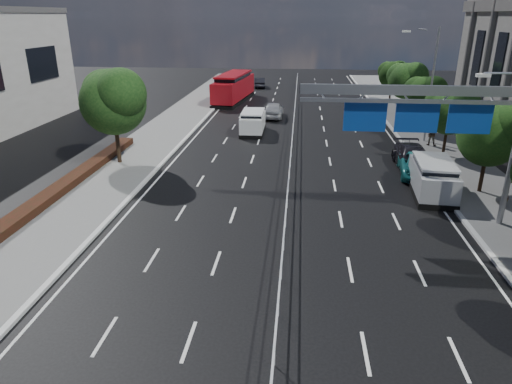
{
  "coord_description": "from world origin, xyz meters",
  "views": [
    {
      "loc": [
        0.49,
        -11.67,
        9.81
      ],
      "look_at": [
        -1.32,
        7.29,
        2.4
      ],
      "focal_mm": 32.0,
      "sensor_mm": 36.0,
      "label": 1
    }
  ],
  "objects_px": {
    "pedestrian_b": "(431,133)",
    "red_bus": "(234,87)",
    "white_minivan": "(253,122)",
    "silver_minivan": "(433,178)",
    "parked_car_dark": "(413,157)",
    "near_car_dark": "(260,83)",
    "pedestrian_a": "(506,193)",
    "overhead_gantry": "(435,112)",
    "parked_car_teal": "(418,166)",
    "near_car_silver": "(273,110)"
  },
  "relations": [
    {
      "from": "near_car_dark",
      "to": "parked_car_teal",
      "type": "bearing_deg",
      "value": 104.69
    },
    {
      "from": "near_car_dark",
      "to": "near_car_silver",
      "type": "bearing_deg",
      "value": 93.76
    },
    {
      "from": "pedestrian_a",
      "to": "pedestrian_b",
      "type": "xyz_separation_m",
      "value": [
        -0.74,
        12.38,
        0.18
      ]
    },
    {
      "from": "near_car_silver",
      "to": "near_car_dark",
      "type": "bearing_deg",
      "value": -80.17
    },
    {
      "from": "near_car_silver",
      "to": "pedestrian_a",
      "type": "relative_size",
      "value": 3.03
    },
    {
      "from": "pedestrian_a",
      "to": "silver_minivan",
      "type": "bearing_deg",
      "value": -70.29
    },
    {
      "from": "overhead_gantry",
      "to": "red_bus",
      "type": "distance_m",
      "value": 36.66
    },
    {
      "from": "near_car_silver",
      "to": "white_minivan",
      "type": "bearing_deg",
      "value": 79.1
    },
    {
      "from": "white_minivan",
      "to": "near_car_silver",
      "type": "height_order",
      "value": "white_minivan"
    },
    {
      "from": "white_minivan",
      "to": "near_car_silver",
      "type": "relative_size",
      "value": 0.98
    },
    {
      "from": "red_bus",
      "to": "near_car_silver",
      "type": "xyz_separation_m",
      "value": [
        5.35,
        -8.96,
        -0.94
      ]
    },
    {
      "from": "white_minivan",
      "to": "red_bus",
      "type": "bearing_deg",
      "value": 103.73
    },
    {
      "from": "near_car_silver",
      "to": "parked_car_dark",
      "type": "xyz_separation_m",
      "value": [
        10.45,
        -15.64,
        -0.03
      ]
    },
    {
      "from": "overhead_gantry",
      "to": "pedestrian_a",
      "type": "height_order",
      "value": "overhead_gantry"
    },
    {
      "from": "near_car_dark",
      "to": "parked_car_dark",
      "type": "relative_size",
      "value": 0.79
    },
    {
      "from": "near_car_dark",
      "to": "parked_car_dark",
      "type": "bearing_deg",
      "value": 105.51
    },
    {
      "from": "overhead_gantry",
      "to": "parked_car_teal",
      "type": "bearing_deg",
      "value": 77.93
    },
    {
      "from": "pedestrian_a",
      "to": "red_bus",
      "type": "bearing_deg",
      "value": -101.98
    },
    {
      "from": "red_bus",
      "to": "parked_car_teal",
      "type": "xyz_separation_m",
      "value": [
        15.8,
        -26.25,
        -1.03
      ]
    },
    {
      "from": "red_bus",
      "to": "silver_minivan",
      "type": "bearing_deg",
      "value": -54.98
    },
    {
      "from": "red_bus",
      "to": "pedestrian_b",
      "type": "bearing_deg",
      "value": -38.82
    },
    {
      "from": "parked_car_dark",
      "to": "pedestrian_a",
      "type": "relative_size",
      "value": 3.42
    },
    {
      "from": "parked_car_teal",
      "to": "pedestrian_a",
      "type": "distance_m",
      "value": 6.09
    },
    {
      "from": "silver_minivan",
      "to": "parked_car_teal",
      "type": "height_order",
      "value": "silver_minivan"
    },
    {
      "from": "red_bus",
      "to": "parked_car_teal",
      "type": "relative_size",
      "value": 2.27
    },
    {
      "from": "near_car_dark",
      "to": "silver_minivan",
      "type": "xyz_separation_m",
      "value": [
        13.67,
        -41.38,
        0.34
      ]
    },
    {
      "from": "overhead_gantry",
      "to": "pedestrian_a",
      "type": "xyz_separation_m",
      "value": [
        4.94,
        2.24,
        -4.7
      ]
    },
    {
      "from": "overhead_gantry",
      "to": "near_car_dark",
      "type": "relative_size",
      "value": 2.49
    },
    {
      "from": "near_car_dark",
      "to": "pedestrian_a",
      "type": "relative_size",
      "value": 2.69
    },
    {
      "from": "near_car_silver",
      "to": "near_car_dark",
      "type": "height_order",
      "value": "near_car_silver"
    },
    {
      "from": "parked_car_teal",
      "to": "near_car_silver",
      "type": "bearing_deg",
      "value": 127.28
    },
    {
      "from": "white_minivan",
      "to": "silver_minivan",
      "type": "relative_size",
      "value": 0.88
    },
    {
      "from": "red_bus",
      "to": "silver_minivan",
      "type": "distance_m",
      "value": 33.56
    },
    {
      "from": "overhead_gantry",
      "to": "near_car_silver",
      "type": "distance_m",
      "value": 26.58
    },
    {
      "from": "near_car_dark",
      "to": "pedestrian_b",
      "type": "bearing_deg",
      "value": 112.9
    },
    {
      "from": "white_minivan",
      "to": "silver_minivan",
      "type": "distance_m",
      "value": 18.26
    },
    {
      "from": "pedestrian_b",
      "to": "red_bus",
      "type": "bearing_deg",
      "value": -26.14
    },
    {
      "from": "silver_minivan",
      "to": "parked_car_dark",
      "type": "distance_m",
      "value": 5.01
    },
    {
      "from": "pedestrian_b",
      "to": "near_car_silver",
      "type": "bearing_deg",
      "value": -17.68
    },
    {
      "from": "silver_minivan",
      "to": "white_minivan",
      "type": "bearing_deg",
      "value": 135.25
    },
    {
      "from": "parked_car_teal",
      "to": "parked_car_dark",
      "type": "relative_size",
      "value": 0.96
    },
    {
      "from": "parked_car_dark",
      "to": "pedestrian_b",
      "type": "bearing_deg",
      "value": 64.6
    },
    {
      "from": "parked_car_teal",
      "to": "pedestrian_b",
      "type": "xyz_separation_m",
      "value": [
        2.64,
        7.33,
        0.39
      ]
    },
    {
      "from": "overhead_gantry",
      "to": "silver_minivan",
      "type": "relative_size",
      "value": 1.99
    },
    {
      "from": "white_minivan",
      "to": "parked_car_teal",
      "type": "bearing_deg",
      "value": -41.86
    },
    {
      "from": "parked_car_dark",
      "to": "white_minivan",
      "type": "bearing_deg",
      "value": 142.74
    },
    {
      "from": "silver_minivan",
      "to": "pedestrian_b",
      "type": "height_order",
      "value": "silver_minivan"
    },
    {
      "from": "near_car_silver",
      "to": "parked_car_dark",
      "type": "bearing_deg",
      "value": 124.73
    },
    {
      "from": "white_minivan",
      "to": "pedestrian_b",
      "type": "relative_size",
      "value": 2.4
    },
    {
      "from": "near_car_dark",
      "to": "silver_minivan",
      "type": "distance_m",
      "value": 43.58
    }
  ]
}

